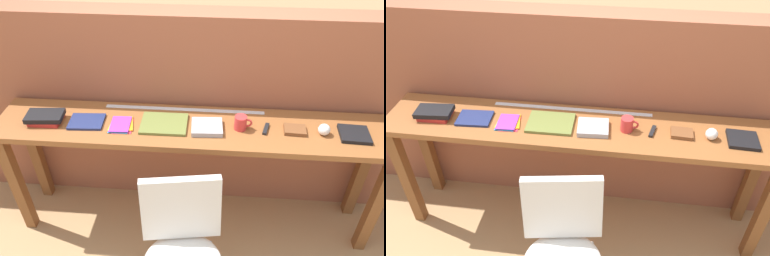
# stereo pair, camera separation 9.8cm
# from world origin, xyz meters

# --- Properties ---
(ground_plane) EXTENTS (40.00, 40.00, 0.00)m
(ground_plane) POSITION_xyz_m (0.00, 0.00, 0.00)
(ground_plane) COLOR tan
(brick_wall_back) EXTENTS (6.00, 0.20, 1.48)m
(brick_wall_back) POSITION_xyz_m (0.00, 0.64, 0.74)
(brick_wall_back) COLOR #935138
(brick_wall_back) RESTS_ON ground
(sideboard) EXTENTS (2.50, 0.44, 0.88)m
(sideboard) POSITION_xyz_m (0.00, 0.30, 0.74)
(sideboard) COLOR brown
(sideboard) RESTS_ON ground
(chair_white_moulded) EXTENTS (0.50, 0.51, 0.89)m
(chair_white_moulded) POSITION_xyz_m (-0.01, -0.32, 0.53)
(chair_white_moulded) COLOR silver
(chair_white_moulded) RESTS_ON ground
(book_stack_leftmost) EXTENTS (0.24, 0.15, 0.06)m
(book_stack_leftmost) POSITION_xyz_m (-0.93, 0.27, 0.91)
(book_stack_leftmost) COLOR red
(book_stack_leftmost) RESTS_ON sideboard
(magazine_cycling) EXTENTS (0.22, 0.17, 0.02)m
(magazine_cycling) POSITION_xyz_m (-0.67, 0.28, 0.89)
(magazine_cycling) COLOR navy
(magazine_cycling) RESTS_ON sideboard
(pamphlet_pile_colourful) EXTENTS (0.16, 0.18, 0.01)m
(pamphlet_pile_colourful) POSITION_xyz_m (-0.44, 0.26, 0.89)
(pamphlet_pile_colourful) COLOR #E5334C
(pamphlet_pile_colourful) RESTS_ON sideboard
(book_open_centre) EXTENTS (0.29, 0.22, 0.02)m
(book_open_centre) POSITION_xyz_m (-0.18, 0.29, 0.89)
(book_open_centre) COLOR olive
(book_open_centre) RESTS_ON sideboard
(book_grey_hardcover) EXTENTS (0.20, 0.18, 0.03)m
(book_grey_hardcover) POSITION_xyz_m (0.09, 0.27, 0.90)
(book_grey_hardcover) COLOR #9E9EA3
(book_grey_hardcover) RESTS_ON sideboard
(mug) EXTENTS (0.11, 0.08, 0.09)m
(mug) POSITION_xyz_m (0.30, 0.29, 0.92)
(mug) COLOR red
(mug) RESTS_ON sideboard
(multitool_folded) EXTENTS (0.05, 0.11, 0.02)m
(multitool_folded) POSITION_xyz_m (0.45, 0.29, 0.89)
(multitool_folded) COLOR black
(multitool_folded) RESTS_ON sideboard
(leather_journal_brown) EXTENTS (0.13, 0.11, 0.02)m
(leather_journal_brown) POSITION_xyz_m (0.63, 0.29, 0.89)
(leather_journal_brown) COLOR brown
(leather_journal_brown) RESTS_ON sideboard
(sports_ball_small) EXTENTS (0.07, 0.07, 0.07)m
(sports_ball_small) POSITION_xyz_m (0.79, 0.28, 0.92)
(sports_ball_small) COLOR silver
(sports_ball_small) RESTS_ON sideboard
(book_repair_rightmost) EXTENTS (0.18, 0.18, 0.02)m
(book_repair_rightmost) POSITION_xyz_m (0.98, 0.28, 0.89)
(book_repair_rightmost) COLOR black
(book_repair_rightmost) RESTS_ON sideboard
(ruler_metal_back_edge) EXTENTS (1.05, 0.03, 0.00)m
(ruler_metal_back_edge) POSITION_xyz_m (-0.07, 0.47, 0.88)
(ruler_metal_back_edge) COLOR silver
(ruler_metal_back_edge) RESTS_ON sideboard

